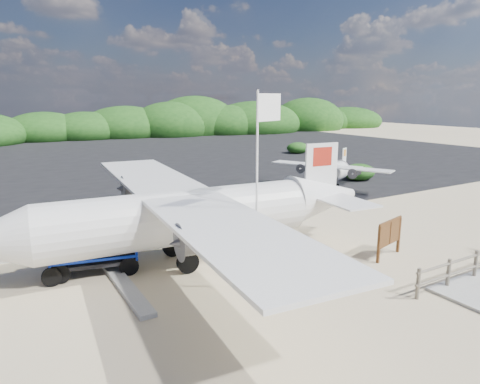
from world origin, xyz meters
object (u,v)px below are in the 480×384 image
(signboard, at_px, (388,257))
(crew_c, at_px, (284,206))
(crew_b, at_px, (220,229))
(baggage_cart, at_px, (96,272))
(flagpole, at_px, (256,288))
(crew_a, at_px, (157,214))
(aircraft_large, at_px, (238,158))

(signboard, height_order, crew_c, crew_c)
(crew_c, bearing_deg, crew_b, -6.52)
(baggage_cart, distance_m, signboard, 10.96)
(flagpole, relative_size, signboard, 3.36)
(baggage_cart, distance_m, crew_a, 4.50)
(signboard, bearing_deg, flagpole, 162.65)
(flagpole, bearing_deg, crew_a, 97.03)
(flagpole, xyz_separation_m, aircraft_large, (15.12, 26.95, 0.00))
(crew_a, bearing_deg, crew_c, 142.09)
(crew_a, height_order, crew_b, crew_a)
(crew_a, xyz_separation_m, crew_b, (1.62, -2.93, -0.19))
(crew_b, bearing_deg, signboard, 128.31)
(signboard, bearing_deg, crew_b, 125.99)
(crew_a, height_order, aircraft_large, aircraft_large)
(crew_b, bearing_deg, aircraft_large, -134.01)
(crew_a, distance_m, crew_c, 6.09)
(baggage_cart, distance_m, flagpole, 5.79)
(baggage_cart, xyz_separation_m, crew_a, (3.33, 2.86, 0.99))
(baggage_cart, xyz_separation_m, flagpole, (4.18, -4.01, 0.00))
(signboard, distance_m, crew_a, 9.90)
(flagpole, relative_size, crew_c, 3.39)
(flagpole, xyz_separation_m, crew_b, (0.77, 3.94, 0.80))
(signboard, bearing_deg, baggage_cart, 142.42)
(baggage_cart, bearing_deg, crew_c, 21.11)
(crew_c, bearing_deg, signboard, 73.77)
(crew_a, distance_m, crew_b, 3.35)
(flagpole, distance_m, crew_b, 4.09)
(crew_c, relative_size, aircraft_large, 0.10)
(flagpole, relative_size, crew_b, 3.92)
(crew_c, xyz_separation_m, aircraft_large, (10.07, 21.60, -0.93))
(baggage_cart, height_order, crew_b, crew_b)
(signboard, relative_size, crew_a, 0.94)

